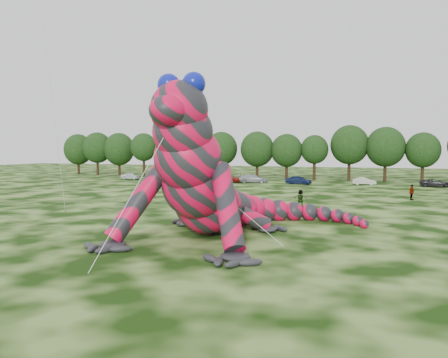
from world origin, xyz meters
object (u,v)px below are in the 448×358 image
tree_1 (97,154)px  tree_9 (314,158)px  tree_11 (385,154)px  flying_kite (42,11)px  tree_8 (287,157)px  tree_2 (119,154)px  tree_6 (221,155)px  car_2 (229,179)px  car_6 (436,183)px  spectator_0 (213,195)px  tree_10 (349,153)px  car_5 (364,181)px  inflatable_gecko (215,159)px  tree_4 (172,156)px  spectator_4 (165,181)px  car_3 (253,179)px  tree_0 (78,154)px  tree_7 (257,155)px  tree_3 (144,155)px  spectator_3 (412,192)px  tree_5 (200,154)px  tree_12 (423,158)px  car_1 (169,177)px  car_4 (299,180)px  car_0 (131,176)px  spectator_5 (300,198)px

tree_1 → tree_9: tree_1 is taller
tree_11 → flying_kite: bearing=-116.9°
tree_8 → tree_2: bearing=177.4°
tree_6 → tree_1: bearing=177.5°
car_2 → car_6: (33.93, 1.79, -0.03)m
spectator_0 → tree_10: bearing=80.3°
car_5 → tree_10: bearing=12.8°
inflatable_gecko → tree_4: bearing=121.6°
car_5 → spectator_4: size_ratio=2.24×
car_2 → spectator_4: spectator_4 is taller
car_3 → car_6: car_3 is taller
tree_0 → spectator_4: tree_0 is taller
tree_1 → tree_7: (38.27, -1.25, -0.17)m
tree_8 → tree_3: bearing=179.9°
tree_1 → tree_8: 44.15m
spectator_3 → tree_7: bearing=74.1°
car_2 → tree_4: bearing=65.5°
tree_5 → tree_6: 5.84m
tree_12 → spectator_4: tree_12 is taller
flying_kite → tree_2: (-28.82, 55.72, -12.67)m
inflatable_gecko → tree_4: (-31.12, 56.56, -0.79)m
car_3 → tree_7: bearing=1.6°
tree_2 → tree_8: tree_2 is taller
tree_4 → tree_6: (12.08, -2.03, 0.22)m
tree_10 → car_1: 34.26m
car_1 → car_3: size_ratio=0.88×
car_2 → tree_8: bearing=-31.4°
tree_11 → car_4: size_ratio=2.28×
car_2 → spectator_3: spectator_3 is taller
spectator_3 → car_0: bearing=99.6°
flying_kite → car_0: (-19.44, 45.11, -16.83)m
tree_1 → car_2: (35.65, -10.82, -4.22)m
tree_0 → tree_1: (6.20, -1.18, 0.15)m
tree_4 → inflatable_gecko: bearing=-61.2°
tree_4 → tree_7: 19.65m
spectator_5 → spectator_4: bearing=-44.5°
tree_11 → spectator_5: bearing=-102.6°
tree_2 → tree_1: bearing=-172.4°
tree_1 → tree_5: size_ratio=1.00×
tree_8 → tree_11: bearing=3.8°
tree_0 → tree_1: size_ratio=0.97×
tree_0 → tree_9: bearing=-1.9°
tree_3 → car_3: (27.36, -9.33, -3.97)m
tree_2 → car_3: size_ratio=1.86×
tree_3 → car_6: bearing=-8.0°
tree_2 → tree_6: bearing=-4.7°
inflatable_gecko → tree_10: (5.92, 56.42, -0.07)m
flying_kite → spectator_0: (9.06, 16.04, -16.65)m
tree_0 → tree_12: (74.57, -1.50, -0.27)m
tree_2 → spectator_4: size_ratio=5.69×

